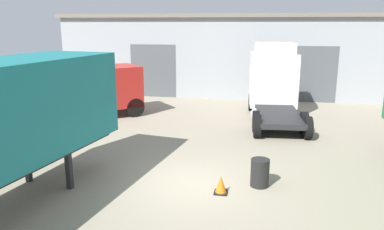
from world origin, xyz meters
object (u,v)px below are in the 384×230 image
(traffic_cone, at_px, (221,185))
(tractor_unit_white, at_px, (273,82))
(flatbed_truck_red, at_px, (99,93))
(oil_drum, at_px, (260,173))

(traffic_cone, bearing_deg, tractor_unit_white, 80.43)
(flatbed_truck_red, relative_size, oil_drum, 8.43)
(tractor_unit_white, distance_m, flatbed_truck_red, 9.51)
(tractor_unit_white, height_order, flatbed_truck_red, tractor_unit_white)
(flatbed_truck_red, bearing_deg, tractor_unit_white, -29.23)
(traffic_cone, bearing_deg, oil_drum, 32.76)
(oil_drum, relative_size, traffic_cone, 1.60)
(flatbed_truck_red, height_order, traffic_cone, flatbed_truck_red)
(flatbed_truck_red, relative_size, traffic_cone, 13.48)
(tractor_unit_white, distance_m, traffic_cone, 10.58)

